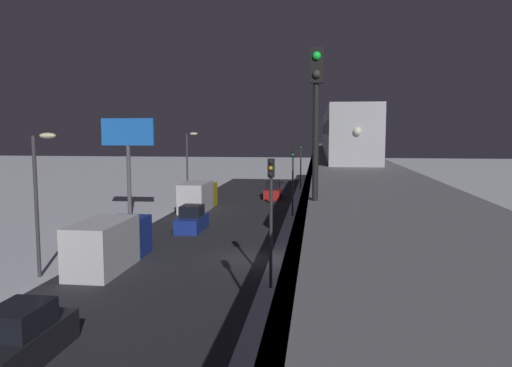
{
  "coord_description": "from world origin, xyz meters",
  "views": [
    {
      "loc": [
        -4.18,
        28.77,
        7.68
      ],
      "look_at": [
        1.6,
        -17.04,
        2.82
      ],
      "focal_mm": 34.36,
      "sensor_mm": 36.0,
      "label": 1
    }
  ],
  "objects_px": {
    "box_truck": "(110,243)",
    "delivery_van": "(198,196)",
    "subway_train": "(341,133)",
    "traffic_light_far": "(301,158)",
    "rail_signal": "(316,98)",
    "sedan_black": "(21,340)",
    "sedan_red": "(273,191)",
    "sedan_blue": "(192,220)",
    "commercial_billboard": "(128,142)",
    "traffic_light_near": "(271,204)",
    "traffic_light_mid": "(293,171)"
  },
  "relations": [
    {
      "from": "rail_signal",
      "to": "sedan_blue",
      "type": "xyz_separation_m",
      "value": [
        9.67,
        -23.88,
        -7.78
      ]
    },
    {
      "from": "delivery_van",
      "to": "commercial_billboard",
      "type": "distance_m",
      "value": 9.03
    },
    {
      "from": "box_truck",
      "to": "traffic_light_near",
      "type": "relative_size",
      "value": 1.16
    },
    {
      "from": "delivery_van",
      "to": "commercial_billboard",
      "type": "height_order",
      "value": "commercial_billboard"
    },
    {
      "from": "sedan_blue",
      "to": "traffic_light_near",
      "type": "bearing_deg",
      "value": 119.15
    },
    {
      "from": "sedan_black",
      "to": "traffic_light_mid",
      "type": "xyz_separation_m",
      "value": [
        -7.5,
        -29.95,
        3.4
      ]
    },
    {
      "from": "sedan_black",
      "to": "traffic_light_near",
      "type": "xyz_separation_m",
      "value": [
        -7.5,
        -8.97,
        3.4
      ]
    },
    {
      "from": "traffic_light_mid",
      "to": "traffic_light_near",
      "type": "bearing_deg",
      "value": 90.0
    },
    {
      "from": "sedan_black",
      "to": "traffic_light_far",
      "type": "xyz_separation_m",
      "value": [
        -7.5,
        -50.94,
        3.4
      ]
    },
    {
      "from": "rail_signal",
      "to": "delivery_van",
      "type": "height_order",
      "value": "rail_signal"
    },
    {
      "from": "rail_signal",
      "to": "commercial_billboard",
      "type": "xyz_separation_m",
      "value": [
        16.73,
        -28.86,
        -1.75
      ]
    },
    {
      "from": "rail_signal",
      "to": "subway_train",
      "type": "bearing_deg",
      "value": -93.81
    },
    {
      "from": "subway_train",
      "to": "sedan_black",
      "type": "height_order",
      "value": "subway_train"
    },
    {
      "from": "sedan_red",
      "to": "sedan_black",
      "type": "xyz_separation_m",
      "value": [
        4.6,
        41.95,
        0.01
      ]
    },
    {
      "from": "rail_signal",
      "to": "box_truck",
      "type": "bearing_deg",
      "value": -48.36
    },
    {
      "from": "sedan_red",
      "to": "box_truck",
      "type": "xyz_separation_m",
      "value": [
        6.6,
        30.27,
        0.56
      ]
    },
    {
      "from": "rail_signal",
      "to": "box_truck",
      "type": "relative_size",
      "value": 0.54
    },
    {
      "from": "traffic_light_mid",
      "to": "rail_signal",
      "type": "bearing_deg",
      "value": 93.96
    },
    {
      "from": "rail_signal",
      "to": "sedan_red",
      "type": "distance_m",
      "value": 44.39
    },
    {
      "from": "sedan_red",
      "to": "traffic_light_near",
      "type": "distance_m",
      "value": 33.28
    },
    {
      "from": "subway_train",
      "to": "sedan_blue",
      "type": "distance_m",
      "value": 15.51
    },
    {
      "from": "delivery_van",
      "to": "sedan_black",
      "type": "bearing_deg",
      "value": 93.52
    },
    {
      "from": "commercial_billboard",
      "to": "traffic_light_far",
      "type": "bearing_deg",
      "value": -121.75
    },
    {
      "from": "sedan_red",
      "to": "traffic_light_mid",
      "type": "bearing_deg",
      "value": -76.41
    },
    {
      "from": "traffic_light_near",
      "to": "traffic_light_far",
      "type": "height_order",
      "value": "same"
    },
    {
      "from": "subway_train",
      "to": "traffic_light_near",
      "type": "distance_m",
      "value": 21.6
    },
    {
      "from": "subway_train",
      "to": "commercial_billboard",
      "type": "xyz_separation_m",
      "value": [
        18.82,
        2.47,
        -0.8
      ]
    },
    {
      "from": "sedan_black",
      "to": "sedan_blue",
      "type": "bearing_deg",
      "value": -90.0
    },
    {
      "from": "subway_train",
      "to": "rail_signal",
      "type": "height_order",
      "value": "rail_signal"
    },
    {
      "from": "sedan_blue",
      "to": "traffic_light_mid",
      "type": "relative_size",
      "value": 0.66
    },
    {
      "from": "sedan_red",
      "to": "sedan_black",
      "type": "bearing_deg",
      "value": -96.26
    },
    {
      "from": "sedan_black",
      "to": "delivery_van",
      "type": "bearing_deg",
      "value": -86.48
    },
    {
      "from": "delivery_van",
      "to": "traffic_light_near",
      "type": "relative_size",
      "value": 1.16
    },
    {
      "from": "subway_train",
      "to": "traffic_light_far",
      "type": "xyz_separation_m",
      "value": [
        4.26,
        -21.06,
        -3.43
      ]
    },
    {
      "from": "delivery_van",
      "to": "traffic_light_mid",
      "type": "bearing_deg",
      "value": 165.05
    },
    {
      "from": "traffic_light_near",
      "to": "rail_signal",
      "type": "bearing_deg",
      "value": 101.77
    },
    {
      "from": "sedan_blue",
      "to": "traffic_light_far",
      "type": "distance_m",
      "value": 29.68
    },
    {
      "from": "subway_train",
      "to": "traffic_light_mid",
      "type": "relative_size",
      "value": 5.76
    },
    {
      "from": "commercial_billboard",
      "to": "sedan_black",
      "type": "bearing_deg",
      "value": 104.45
    },
    {
      "from": "sedan_blue",
      "to": "delivery_van",
      "type": "xyz_separation_m",
      "value": [
        2.0,
        -10.07,
        0.55
      ]
    },
    {
      "from": "box_truck",
      "to": "delivery_van",
      "type": "height_order",
      "value": "same"
    },
    {
      "from": "delivery_van",
      "to": "sedan_blue",
      "type": "bearing_deg",
      "value": 101.23
    },
    {
      "from": "delivery_van",
      "to": "traffic_light_far",
      "type": "distance_m",
      "value": 20.94
    },
    {
      "from": "subway_train",
      "to": "commercial_billboard",
      "type": "distance_m",
      "value": 19.0
    },
    {
      "from": "subway_train",
      "to": "traffic_light_near",
      "type": "bearing_deg",
      "value": 78.49
    },
    {
      "from": "traffic_light_mid",
      "to": "sedan_red",
      "type": "bearing_deg",
      "value": -76.41
    },
    {
      "from": "traffic_light_far",
      "to": "sedan_red",
      "type": "bearing_deg",
      "value": 72.12
    },
    {
      "from": "subway_train",
      "to": "rail_signal",
      "type": "bearing_deg",
      "value": 86.19
    },
    {
      "from": "traffic_light_mid",
      "to": "traffic_light_far",
      "type": "bearing_deg",
      "value": -90.0
    },
    {
      "from": "commercial_billboard",
      "to": "delivery_van",
      "type": "bearing_deg",
      "value": -134.84
    }
  ]
}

